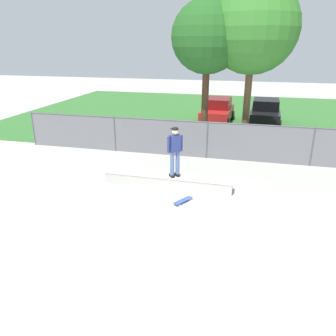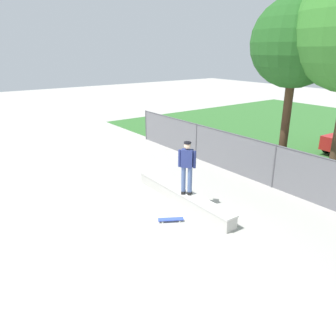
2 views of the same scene
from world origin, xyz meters
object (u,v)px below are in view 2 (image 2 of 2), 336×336
(concrete_ledge, at_px, (182,197))
(skateboarder, at_px, (187,165))
(skateboard, at_px, (171,219))
(tree_near_left, at_px, (295,44))

(concrete_ledge, relative_size, skateboarder, 2.65)
(concrete_ledge, bearing_deg, skateboard, -53.36)
(tree_near_left, bearing_deg, skateboarder, -95.05)
(skateboarder, xyz_separation_m, tree_near_left, (0.41, 4.61, 3.80))
(tree_near_left, bearing_deg, concrete_ledge, -98.92)
(concrete_ledge, height_order, skateboard, concrete_ledge)
(skateboarder, bearing_deg, skateboard, -63.31)
(concrete_ledge, relative_size, skateboard, 6.16)
(skateboarder, relative_size, skateboard, 2.32)
(concrete_ledge, height_order, skateboarder, skateboarder)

